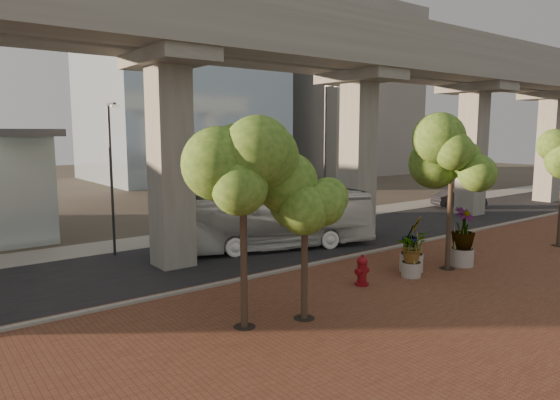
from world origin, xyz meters
TOP-DOWN VIEW (x-y plane):
  - ground at (0.00, 0.00)m, footprint 160.00×160.00m
  - brick_plaza at (0.00, -8.00)m, footprint 70.00×13.00m
  - asphalt_road at (0.00, 2.00)m, footprint 90.00×8.00m
  - curb_strip at (0.00, -2.00)m, footprint 70.00×0.25m
  - far_sidewalk at (0.00, 7.50)m, footprint 90.00×3.00m
  - transit_viaduct at (0.00, 2.00)m, footprint 72.00×5.60m
  - midrise_block at (38.00, 36.00)m, footprint 18.00×16.00m
  - transit_bus at (-0.52, 2.00)m, footprint 11.48×5.92m
  - parked_car at (20.23, 4.33)m, footprint 4.53×3.12m
  - fire_hydrant at (-1.36, -5.45)m, footprint 0.62×0.55m
  - planter_front at (1.17, -5.88)m, footprint 1.79×1.79m
  - planter_right at (4.46, -6.15)m, footprint 2.50×2.50m
  - planter_left at (1.86, -5.34)m, footprint 2.25×2.25m
  - street_tree_far_west at (-7.46, -6.23)m, footprint 3.55×3.55m
  - street_tree_near_west at (-5.50, -6.80)m, footprint 3.17×3.17m
  - street_tree_near_east at (3.47, -6.07)m, footprint 3.71×3.71m
  - streetlamp_west at (-7.52, 5.40)m, footprint 0.37×1.08m
  - streetlamp_east at (6.95, 5.83)m, footprint 0.46×1.33m

SIDE VIEW (x-z plane):
  - ground at x=0.00m, z-range 0.00..0.00m
  - asphalt_road at x=0.00m, z-range 0.00..0.04m
  - brick_plaza at x=0.00m, z-range 0.00..0.06m
  - far_sidewalk at x=0.00m, z-range 0.00..0.06m
  - curb_strip at x=0.00m, z-range 0.00..0.16m
  - fire_hydrant at x=-1.36m, z-range 0.04..1.27m
  - parked_car at x=20.23m, z-range 0.00..1.41m
  - planter_front at x=1.17m, z-range 0.27..2.24m
  - planter_left at x=1.86m, z-range 0.32..2.80m
  - transit_bus at x=-0.52m, z-range 0.00..3.12m
  - planter_right at x=4.46m, z-range 0.34..3.01m
  - street_tree_near_west at x=-5.50m, z-range 1.31..6.76m
  - streetlamp_west at x=-7.52m, z-range 0.63..8.09m
  - street_tree_far_west at x=-7.46m, z-range 1.64..8.09m
  - street_tree_near_east at x=3.47m, z-range 1.65..8.25m
  - streetlamp_east at x=6.95m, z-range 0.77..9.98m
  - transit_viaduct at x=0.00m, z-range 1.09..13.49m
  - midrise_block at x=38.00m, z-range 0.00..24.00m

